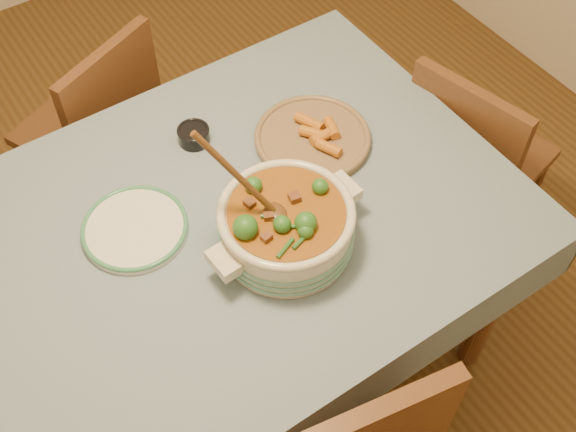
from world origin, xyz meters
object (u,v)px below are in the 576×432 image
(chair_far, at_px, (101,126))
(stew_casserole, at_px, (286,224))
(condiment_bowl, at_px, (194,134))
(fried_plate, at_px, (312,137))
(chair_right, at_px, (470,157))
(dining_table, at_px, (197,258))
(white_plate, at_px, (135,228))

(chair_far, bearing_deg, stew_casserole, 75.66)
(condiment_bowl, bearing_deg, fried_plate, -34.69)
(fried_plate, bearing_deg, chair_right, -13.30)
(dining_table, height_order, chair_right, chair_right)
(white_plate, distance_m, chair_far, 0.75)
(stew_casserole, height_order, condiment_bowl, stew_casserole)
(dining_table, relative_size, chair_right, 2.01)
(dining_table, bearing_deg, condiment_bowl, 59.77)
(stew_casserole, relative_size, white_plate, 1.38)
(dining_table, distance_m, condiment_bowl, 0.35)
(dining_table, bearing_deg, fried_plate, 12.99)
(dining_table, relative_size, chair_far, 2.00)
(stew_casserole, height_order, white_plate, stew_casserole)
(stew_casserole, xyz_separation_m, white_plate, (-0.29, 0.24, -0.07))
(dining_table, bearing_deg, white_plate, 137.73)
(condiment_bowl, relative_size, fried_plate, 0.27)
(chair_far, bearing_deg, fried_plate, 97.31)
(dining_table, xyz_separation_m, fried_plate, (0.44, 0.10, 0.11))
(white_plate, height_order, condiment_bowl, condiment_bowl)
(white_plate, bearing_deg, condiment_bowl, 34.06)
(chair_far, bearing_deg, chair_right, 116.57)
(chair_right, bearing_deg, condiment_bowl, 55.67)
(chair_far, bearing_deg, white_plate, 54.08)
(dining_table, height_order, condiment_bowl, condiment_bowl)
(stew_casserole, bearing_deg, chair_right, 8.22)
(fried_plate, distance_m, chair_right, 0.64)
(condiment_bowl, distance_m, chair_right, 0.93)
(chair_right, bearing_deg, white_plate, 70.12)
(dining_table, distance_m, stew_casserole, 0.29)
(stew_casserole, distance_m, condiment_bowl, 0.43)
(chair_far, xyz_separation_m, chair_right, (0.94, -0.80, -0.00))
(condiment_bowl, bearing_deg, chair_right, -21.14)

